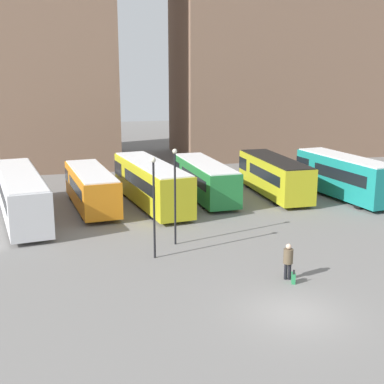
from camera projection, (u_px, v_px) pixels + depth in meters
The scene contains 11 objects.
ground_plane at pixel (294, 314), 22.79m from camera, with size 160.00×160.00×0.00m, color slate.
bus_0 at pixel (21, 194), 36.53m from camera, with size 4.50×12.76×3.19m.
bus_1 at pixel (91, 187), 39.22m from camera, with size 3.64×9.67×2.87m.
bus_2 at pixel (151, 182), 39.98m from camera, with size 4.34×11.72×3.24m.
bus_3 at pixel (205, 179), 42.14m from camera, with size 3.05×9.90×2.89m.
bus_4 at pixel (274, 175), 43.10m from camera, with size 2.69×9.86×3.04m.
bus_5 at pixel (344, 176), 42.10m from camera, with size 3.96×10.11×3.35m.
traveler at pixel (288, 258), 26.19m from camera, with size 0.61×0.61×1.85m.
suitcase at pixel (293, 278), 25.92m from camera, with size 0.31×0.45×0.74m.
lamp_post_0 at pixel (175, 189), 30.82m from camera, with size 0.28×0.28×5.70m.
lamp_post_1 at pixel (154, 200), 28.62m from camera, with size 0.28×0.28×5.60m.
Camera 1 is at (-9.16, -19.34, 10.37)m, focal length 50.00 mm.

